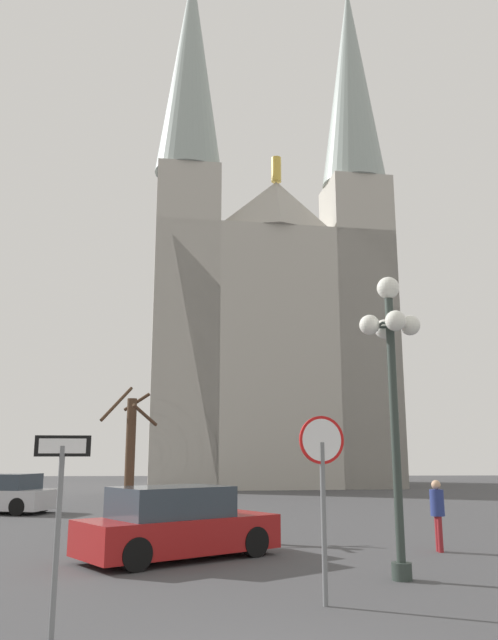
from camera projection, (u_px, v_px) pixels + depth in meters
The scene contains 7 objects.
cathedral at pixel (266, 316), 45.88m from camera, with size 17.83×14.55×39.23m.
stop_sign at pixel (322, 471), 9.54m from camera, with size 0.72×0.22×2.77m.
one_way_arrow_sign at pixel (59, 505), 7.78m from camera, with size 0.70×0.09×2.42m.
street_lamp at pixel (392, 365), 11.83m from camera, with size 1.18×1.18×5.57m.
bare_tree at pixel (130, 459), 17.45m from camera, with size 1.61×1.60×4.16m.
parked_car_far_red at pixel (176, 525), 13.38m from camera, with size 4.49×3.88×1.50m.
pedestrian_walking at pixel (437, 508), 14.43m from camera, with size 0.32×0.32×1.59m.
Camera 1 is at (-0.34, -6.02, 2.18)m, focal length 35.05 mm.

